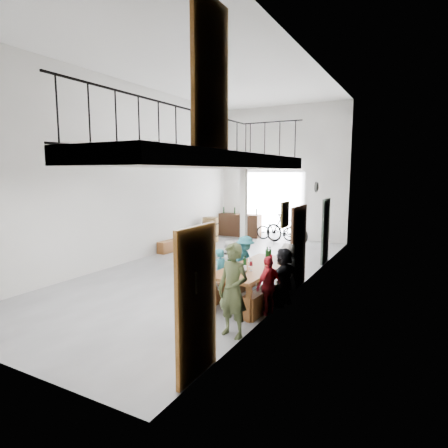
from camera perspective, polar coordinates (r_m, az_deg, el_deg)
The scene contains 24 objects.
floor at distance 10.83m, azimuth -2.29°, elevation -7.07°, with size 12.00×12.00×0.00m, color #5F5F61.
room_walls at distance 10.49m, azimuth -2.40°, elevation 12.02°, with size 12.00×12.00×12.00m.
gateway_portal at distance 16.07m, azimuth 7.26°, elevation 2.85°, with size 2.80×0.08×2.80m, color white.
right_wall_decor at distance 7.68m, azimuth 7.98°, elevation -0.08°, with size 0.07×8.28×5.07m.
balcony at distance 6.77m, azimuth -1.42°, elevation 9.29°, with size 1.52×5.62×4.00m.
tasting_table at distance 8.14m, azimuth 4.69°, elevation -7.02°, with size 1.15×2.49×0.79m.
bench_inner at distance 8.63m, azimuth 0.57°, elevation -9.38°, with size 0.33×2.05×0.47m, color brown.
bench_wall at distance 8.07m, azimuth 6.87°, elevation -10.73°, with size 0.26×1.98×0.46m, color brown.
tableware at distance 8.23m, azimuth 5.85°, elevation -5.22°, with size 0.45×1.45×0.35m.
side_bench at distance 13.56m, azimuth -7.66°, elevation -3.20°, with size 0.32×1.45×0.41m, color brown.
oak_barrel at distance 15.22m, azimuth -2.10°, elevation -0.83°, with size 0.67×0.67×0.98m.
serving_counter at distance 16.44m, azimuth 2.44°, elevation -0.17°, with size 1.87×0.52×0.99m, color #362112.
counter_bottles at distance 16.36m, azimuth 2.45°, elevation 2.03°, with size 1.63×0.14×0.28m.
guest_left_a at distance 7.77m, azimuth -2.75°, elevation -8.74°, with size 0.56×0.37×1.15m, color silver.
guest_left_b at distance 8.47m, azimuth -0.43°, elevation -7.49°, with size 0.40×0.26×1.10m, color teal.
guest_left_c at distance 8.82m, azimuth 1.00°, elevation -6.44°, with size 0.60×0.47×1.23m, color silver.
guest_left_d at distance 9.27m, azimuth 3.24°, elevation -5.66°, with size 0.81×0.47×1.26m, color teal.
guest_right_a at distance 7.52m, azimuth 6.81°, elevation -9.28°, with size 0.69×0.29×1.17m, color red.
guest_right_b at distance 8.02m, azimuth 9.04°, elevation -7.96°, with size 1.15×0.37×1.24m, color black.
guest_right_c at distance 8.61m, azimuth 9.68°, elevation -6.92°, with size 0.60×0.39×1.22m, color silver.
host_standing at distance 6.44m, azimuth 1.38°, elevation -10.07°, with size 0.59×0.39×1.62m, color #454F2C.
potted_plant at distance 10.35m, azimuth 11.27°, elevation -6.65°, with size 0.41×0.35×0.45m, color #17541C.
bicycle_near at distance 15.64m, azimuth 7.98°, elevation -0.81°, with size 0.60×1.71×0.90m, color black.
bicycle_far at distance 14.93m, azimuth 9.50°, elevation -0.77°, with size 0.54×1.91×1.15m, color black.
Camera 1 is at (5.32, -9.01, 2.80)m, focal length 30.00 mm.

